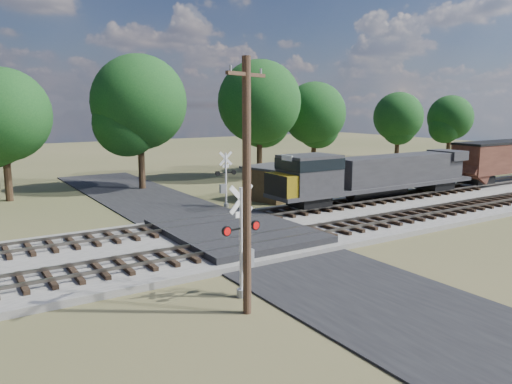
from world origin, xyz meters
TOP-DOWN VIEW (x-y plane):
  - ground at (0.00, 0.00)m, footprint 160.00×160.00m
  - ballast_bed at (10.00, 0.50)m, footprint 140.00×10.00m
  - road at (0.00, 0.00)m, footprint 7.00×60.00m
  - crossing_panel at (0.00, 0.50)m, footprint 7.00×9.00m
  - track_near at (3.12, -2.00)m, footprint 140.00×2.60m
  - track_far at (3.12, 3.00)m, footprint 140.00×2.60m
  - crossing_signal_near at (-3.95, -7.01)m, footprint 1.75×0.42m
  - crossing_signal_far at (3.67, 8.19)m, footprint 1.62×0.35m
  - utility_pole at (-4.63, -8.40)m, footprint 2.00×1.00m
  - equipment_shed at (8.39, 8.86)m, footprint 4.67×4.67m
  - treeline at (4.23, 19.78)m, footprint 83.31×10.72m

SIDE VIEW (x-z plane):
  - ground at x=0.00m, z-range 0.00..0.00m
  - road at x=0.00m, z-range 0.00..0.08m
  - ballast_bed at x=10.00m, z-range 0.00..0.30m
  - crossing_panel at x=0.00m, z-range 0.01..0.62m
  - track_near at x=3.12m, z-range 0.25..0.58m
  - track_far at x=3.12m, z-range 0.25..0.58m
  - equipment_shed at x=8.39m, z-range 0.02..2.63m
  - crossing_signal_far at x=3.67m, z-range -0.34..3.68m
  - crossing_signal_near at x=-3.95m, z-range -0.37..3.99m
  - utility_pole at x=-4.63m, z-range 0.26..9.03m
  - treeline at x=4.23m, z-range 0.95..12.57m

